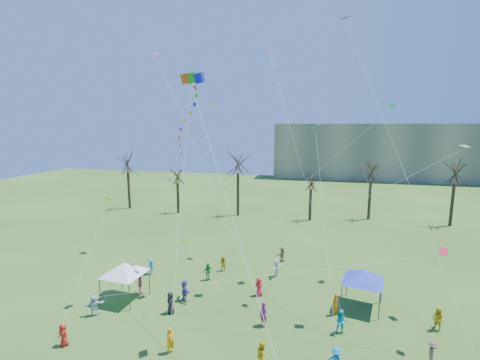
% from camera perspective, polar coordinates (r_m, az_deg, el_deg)
% --- Properties ---
extents(distant_building, '(60.00, 14.00, 15.00)m').
position_cam_1_polar(distant_building, '(100.50, 23.65, 4.51)').
color(distant_building, gray).
rests_on(distant_building, ground).
extents(bare_tree_row, '(69.46, 8.73, 10.94)m').
position_cam_1_polar(bare_tree_row, '(53.24, 12.94, 0.94)').
color(bare_tree_row, black).
rests_on(bare_tree_row, ground).
extents(big_box_kite, '(6.11, 8.15, 23.72)m').
position_cam_1_polar(big_box_kite, '(28.02, -9.09, 7.42)').
color(big_box_kite, '#EF4710').
rests_on(big_box_kite, ground).
extents(canopy_tent_white, '(4.36, 4.36, 3.27)m').
position_cam_1_polar(canopy_tent_white, '(30.55, -19.15, -14.06)').
color(canopy_tent_white, '#3F3F44').
rests_on(canopy_tent_white, ground).
extents(canopy_tent_blue, '(4.18, 4.18, 3.21)m').
position_cam_1_polar(canopy_tent_blue, '(29.58, 20.27, -15.04)').
color(canopy_tent_blue, '#3F3F44').
rests_on(canopy_tent_blue, ground).
extents(festival_crowd, '(26.65, 19.10, 1.86)m').
position_cam_1_polar(festival_crowd, '(28.33, 1.16, -19.79)').
color(festival_crowd, red).
rests_on(festival_crowd, ground).
extents(small_kites_aloft, '(29.61, 19.17, 35.81)m').
position_cam_1_polar(small_kites_aloft, '(28.54, 5.13, 7.77)').
color(small_kites_aloft, orange).
rests_on(small_kites_aloft, ground).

